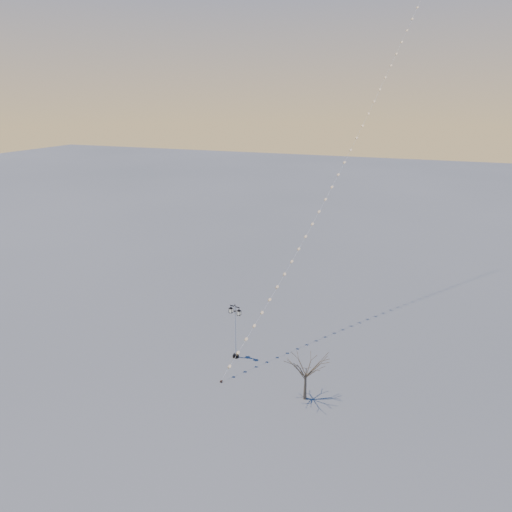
% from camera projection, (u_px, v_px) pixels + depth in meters
% --- Properties ---
extents(ground, '(300.00, 300.00, 0.00)m').
position_uv_depth(ground, '(220.00, 384.00, 35.04)').
color(ground, '#555656').
rests_on(ground, ground).
extents(street_lamp, '(1.24, 0.61, 4.97)m').
position_uv_depth(street_lamp, '(235.00, 328.00, 37.75)').
color(street_lamp, black).
rests_on(street_lamp, ground).
extents(bare_tree, '(2.32, 2.32, 3.85)m').
position_uv_depth(bare_tree, '(306.00, 367.00, 32.42)').
color(bare_tree, '#4D4231').
rests_on(bare_tree, ground).
extents(kite_train, '(12.45, 33.44, 36.15)m').
position_uv_depth(kite_train, '(349.00, 133.00, 41.80)').
color(kite_train, '#362319').
rests_on(kite_train, ground).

